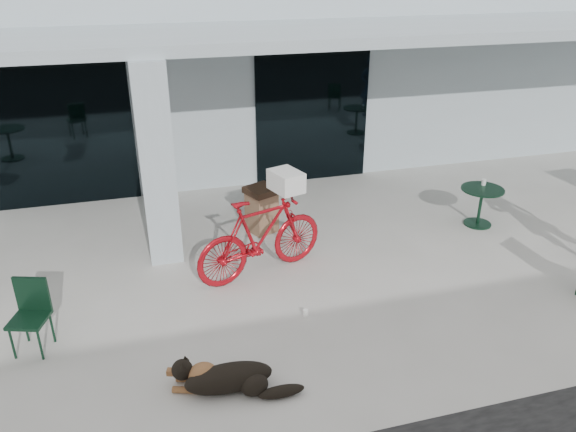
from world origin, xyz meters
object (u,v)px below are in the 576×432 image
object	(u,v)px
cafe_chair_near	(29,319)
bicycle	(261,236)
dog	(229,377)
trash_receptacle	(262,209)
cafe_table_far	(480,207)

from	to	relation	value
cafe_chair_near	bicycle	bearing A→B (deg)	36.63
bicycle	dog	xyz separation A→B (m)	(-0.92, -2.38, -0.45)
bicycle	trash_receptacle	bearing A→B (deg)	-31.45
dog	cafe_table_far	distance (m)	5.90
trash_receptacle	dog	bearing A→B (deg)	-108.38
bicycle	dog	world-z (taller)	bicycle
bicycle	cafe_chair_near	distance (m)	3.28
cafe_chair_near	cafe_table_far	world-z (taller)	cafe_chair_near
cafe_chair_near	trash_receptacle	size ratio (longest dim) A/B	1.13
bicycle	dog	distance (m)	2.59
bicycle	cafe_table_far	xyz separation A→B (m)	(4.15, 0.62, -0.29)
bicycle	cafe_chair_near	size ratio (longest dim) A/B	2.28
trash_receptacle	bicycle	bearing A→B (deg)	-103.39
bicycle	trash_receptacle	distance (m)	1.48
bicycle	cafe_table_far	world-z (taller)	bicycle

